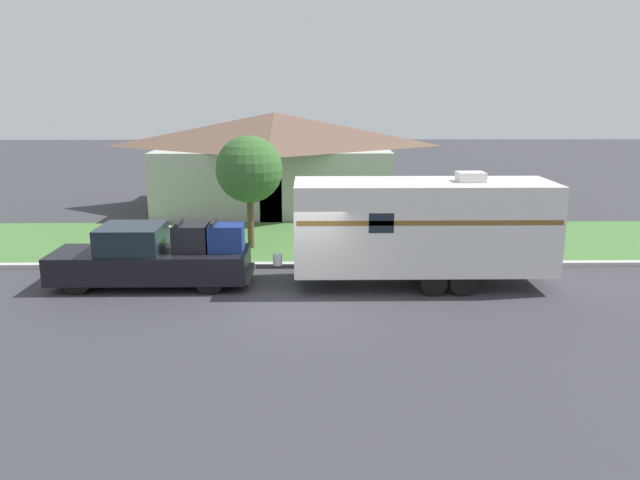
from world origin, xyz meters
TOP-DOWN VIEW (x-y plane):
  - ground_plane at (0.00, 0.00)m, footprint 120.00×120.00m
  - curb_strip at (0.00, 3.75)m, footprint 80.00×0.30m
  - lawn_strip at (0.00, 7.40)m, footprint 80.00×7.00m
  - house_across_street at (-1.49, 14.96)m, footprint 11.87×8.37m
  - pickup_truck at (-4.46, 1.76)m, footprint 5.96×1.97m
  - travel_trailer at (3.64, 1.76)m, footprint 8.83×2.48m
  - mailbox at (-4.53, 4.50)m, footprint 0.48×0.20m
  - tree_in_yard at (-1.95, 6.33)m, footprint 2.46×2.46m

SIDE VIEW (x-z plane):
  - ground_plane at x=0.00m, z-range 0.00..0.00m
  - lawn_strip at x=0.00m, z-range 0.00..0.03m
  - curb_strip at x=0.00m, z-range 0.00..0.14m
  - pickup_truck at x=-4.46m, z-range -0.13..1.87m
  - mailbox at x=-4.53m, z-range 0.34..1.58m
  - travel_trailer at x=3.64m, z-range 0.11..3.55m
  - house_across_street at x=-1.49m, z-range 0.08..4.82m
  - tree_in_yard at x=-1.95m, z-range 0.86..5.07m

